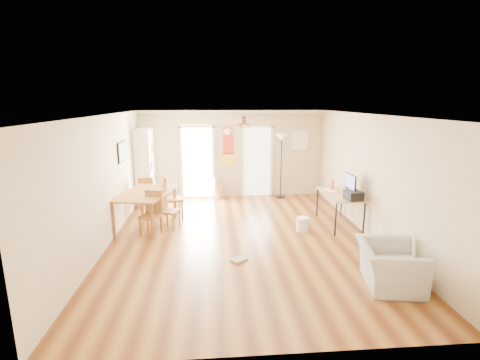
{
  "coord_description": "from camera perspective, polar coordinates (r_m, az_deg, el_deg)",
  "views": [
    {
      "loc": [
        -0.61,
        -6.95,
        2.87
      ],
      "look_at": [
        0.0,
        0.6,
        1.15
      ],
      "focal_mm": 26.17,
      "sensor_mm": 36.0,
      "label": 1
    }
  ],
  "objects": [
    {
      "name": "floor_cloth",
      "position": [
        6.59,
        -0.2,
        -12.84
      ],
      "size": [
        0.34,
        0.33,
        0.04
      ],
      "primitive_type": "cube",
      "rotation": [
        0.0,
        0.0,
        0.64
      ],
      "color": "gray",
      "rests_on": "floor"
    },
    {
      "name": "printer",
      "position": [
        8.01,
        18.03,
        -2.4
      ],
      "size": [
        0.35,
        0.4,
        0.19
      ],
      "primitive_type": "cube",
      "rotation": [
        0.0,
        0.0,
        0.08
      ],
      "color": "black",
      "rests_on": "computer_desk"
    },
    {
      "name": "orange_bottle",
      "position": [
        8.8,
        14.82,
        -0.75
      ],
      "size": [
        0.09,
        0.09,
        0.22
      ],
      "primitive_type": "cylinder",
      "rotation": [
        0.0,
        0.0,
        0.22
      ],
      "color": "orange",
      "rests_on": "computer_desk"
    },
    {
      "name": "wall_right",
      "position": [
        7.88,
        20.73,
        0.46
      ],
      "size": [
        0.04,
        7.0,
        2.6
      ],
      "primitive_type": null,
      "color": "beige",
      "rests_on": "floor"
    },
    {
      "name": "wall_left",
      "position": [
        7.44,
        -21.21,
        -0.27
      ],
      "size": [
        0.04,
        7.0,
        2.6
      ],
      "primitive_type": null,
      "color": "beige",
      "rests_on": "floor"
    },
    {
      "name": "bookshelf",
      "position": [
        10.34,
        -15.19,
        2.24
      ],
      "size": [
        0.48,
        0.98,
        2.12
      ],
      "primitive_type": null,
      "rotation": [
        0.0,
        0.0,
        0.06
      ],
      "color": "silver",
      "rests_on": "floor"
    },
    {
      "name": "imac",
      "position": [
        8.21,
        17.56,
        -0.84
      ],
      "size": [
        0.25,
        0.55,
        0.51
      ],
      "primitive_type": null,
      "rotation": [
        0.0,
        0.0,
        0.32
      ],
      "color": "black",
      "rests_on": "computer_desk"
    },
    {
      "name": "ceiling",
      "position": [
        6.98,
        0.4,
        10.58
      ],
      "size": [
        5.5,
        7.0,
        0.0
      ],
      "primitive_type": null,
      "color": "silver",
      "rests_on": "floor"
    },
    {
      "name": "dining_chair_far",
      "position": [
        9.63,
        -14.94,
        -2.14
      ],
      "size": [
        0.42,
        0.42,
        0.92
      ],
      "primitive_type": null,
      "rotation": [
        0.0,
        0.0,
        3.25
      ],
      "color": "#965530",
      "rests_on": "floor"
    },
    {
      "name": "floor",
      "position": [
        7.55,
        0.37,
        -9.56
      ],
      "size": [
        7.0,
        7.0,
        0.0
      ],
      "primitive_type": "plane",
      "color": "brown",
      "rests_on": "ground"
    },
    {
      "name": "computer_desk",
      "position": [
        8.57,
        15.82,
        -4.6
      ],
      "size": [
        0.71,
        1.42,
        0.76
      ],
      "primitive_type": null,
      "color": "tan",
      "rests_on": "floor"
    },
    {
      "name": "wall_back",
      "position": [
        10.59,
        -1.27,
        4.25
      ],
      "size": [
        5.5,
        0.04,
        2.6
      ],
      "primitive_type": null,
      "color": "beige",
      "rests_on": "floor"
    },
    {
      "name": "bathroom_doorway",
      "position": [
        10.68,
        2.77,
        2.96
      ],
      "size": [
        0.8,
        0.1,
        2.1
      ],
      "primitive_type": null,
      "color": "white",
      "rests_on": "wall_back"
    },
    {
      "name": "framed_poster",
      "position": [
        8.7,
        -18.71,
        4.38
      ],
      "size": [
        0.04,
        0.66,
        0.48
      ],
      "primitive_type": "cube",
      "color": "black",
      "rests_on": "wall_left"
    },
    {
      "name": "torchiere_lamp",
      "position": [
        10.49,
        6.69,
        2.22
      ],
      "size": [
        0.39,
        0.39,
        1.92
      ],
      "primitive_type": null,
      "rotation": [
        0.0,
        0.0,
        0.09
      ],
      "color": "black",
      "rests_on": "floor"
    },
    {
      "name": "ceiling_fan",
      "position": [
        6.7,
        0.63,
        9.03
      ],
      "size": [
        1.24,
        1.24,
        0.2
      ],
      "primitive_type": null,
      "color": "#593819",
      "rests_on": "ceiling"
    },
    {
      "name": "keyboard",
      "position": [
        8.69,
        14.4,
        -1.6
      ],
      "size": [
        0.22,
        0.42,
        0.01
      ],
      "primitive_type": "cube",
      "rotation": [
        0.0,
        0.0,
        0.24
      ],
      "color": "white",
      "rests_on": "computer_desk"
    },
    {
      "name": "ac_grille",
      "position": [
        10.82,
        9.7,
        6.39
      ],
      "size": [
        0.5,
        0.04,
        0.6
      ],
      "primitive_type": "cube",
      "color": "white",
      "rests_on": "wall_back"
    },
    {
      "name": "dining_chair_right_a",
      "position": [
        8.89,
        -10.86,
        -2.73
      ],
      "size": [
        0.53,
        0.53,
        1.06
      ],
      "primitive_type": null,
      "rotation": [
        0.0,
        0.0,
        1.83
      ],
      "color": "olive",
      "rests_on": "floor"
    },
    {
      "name": "wall_front",
      "position": [
        3.84,
        5.03,
        -11.36
      ],
      "size": [
        5.5,
        0.04,
        2.6
      ],
      "primitive_type": null,
      "color": "beige",
      "rests_on": "floor"
    },
    {
      "name": "trash_can",
      "position": [
        10.51,
        -3.65,
        -1.33
      ],
      "size": [
        0.3,
        0.3,
        0.62
      ],
      "primitive_type": "cylinder",
      "rotation": [
        0.0,
        0.0,
        0.04
      ],
      "color": "silver",
      "rests_on": "floor"
    },
    {
      "name": "kitchen_doorway",
      "position": [
        10.6,
        -6.94,
        2.8
      ],
      "size": [
        0.9,
        0.1,
        2.1
      ],
      "primitive_type": null,
      "color": "white",
      "rests_on": "wall_back"
    },
    {
      "name": "crown_molding",
      "position": [
        6.99,
        0.4,
        10.25
      ],
      "size": [
        5.5,
        7.0,
        0.08
      ],
      "primitive_type": null,
      "color": "white",
      "rests_on": "wall_back"
    },
    {
      "name": "armchair",
      "position": [
        6.14,
        23.2,
        -12.7
      ],
      "size": [
        1.08,
        1.18,
        0.67
      ],
      "primitive_type": "imported",
      "rotation": [
        0.0,
        0.0,
        1.38
      ],
      "color": "#ADACA7",
      "rests_on": "floor"
    },
    {
      "name": "dining_chair_right_b",
      "position": [
        8.17,
        -11.41,
        -4.67
      ],
      "size": [
        0.48,
        0.48,
        0.91
      ],
      "primitive_type": null,
      "rotation": [
        0.0,
        0.0,
        1.22
      ],
      "color": "#9D5832",
      "rests_on": "floor"
    },
    {
      "name": "wastebasket_a",
      "position": [
        8.04,
        10.17,
        -7.12
      ],
      "size": [
        0.34,
        0.34,
        0.32
      ],
      "primitive_type": "cylinder",
      "rotation": [
        0.0,
        0.0,
        0.28
      ],
      "color": "silver",
      "rests_on": "floor"
    },
    {
      "name": "dining_table",
      "position": [
        8.42,
        -14.99,
        -4.64
      ],
      "size": [
        1.31,
        1.81,
        0.82
      ],
      "primitive_type": null,
      "rotation": [
        0.0,
        0.0,
        -0.21
      ],
      "color": "#A67335",
      "rests_on": "floor"
    },
    {
      "name": "wall_decal",
      "position": [
        10.53,
        -1.95,
        5.57
      ],
      "size": [
        0.46,
        0.03,
        1.1
      ],
      "primitive_type": "cube",
      "color": "red",
      "rests_on": "wall_back"
    },
    {
      "name": "dining_chair_near",
      "position": [
        7.84,
        -14.41,
        -5.4
      ],
      "size": [
        0.5,
        0.5,
        0.95
      ],
      "primitive_type": null,
      "rotation": [
        0.0,
        0.0,
        -0.33
      ],
      "color": "#A37634",
      "rests_on": "floor"
    }
  ]
}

